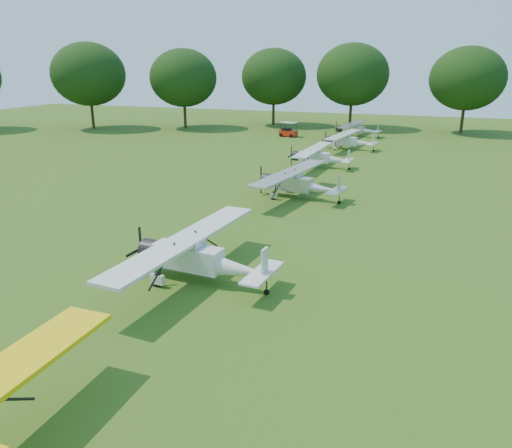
{
  "coord_description": "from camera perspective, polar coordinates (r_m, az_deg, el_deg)",
  "views": [
    {
      "loc": [
        10.37,
        -23.52,
        10.13
      ],
      "look_at": [
        1.52,
        1.65,
        1.4
      ],
      "focal_mm": 35.0,
      "sensor_mm": 36.0,
      "label": 1
    }
  ],
  "objects": [
    {
      "name": "ground",
      "position": [
        27.63,
        -4.11,
        -3.44
      ],
      "size": [
        160.0,
        160.0,
        0.0
      ],
      "primitive_type": "plane",
      "color": "#224B12",
      "rests_on": "ground"
    },
    {
      "name": "tree_belt",
      "position": [
        24.73,
        3.44,
        13.21
      ],
      "size": [
        137.36,
        130.27,
        14.52
      ],
      "color": "black",
      "rests_on": "ground"
    },
    {
      "name": "aircraft_5",
      "position": [
        50.46,
        7.18,
        7.74
      ],
      "size": [
        6.31,
        10.05,
        1.98
      ],
      "rotation": [
        0.0,
        0.0,
        -0.06
      ],
      "color": "silver",
      "rests_on": "ground"
    },
    {
      "name": "aircraft_4",
      "position": [
        38.63,
        4.75,
        4.82
      ],
      "size": [
        7.06,
        11.18,
        2.2
      ],
      "rotation": [
        0.0,
        0.0,
        -0.17
      ],
      "color": "#BABABF",
      "rests_on": "ground"
    },
    {
      "name": "aircraft_3",
      "position": [
        23.95,
        -6.7,
        -3.55
      ],
      "size": [
        7.32,
        11.65,
        2.29
      ],
      "rotation": [
        0.0,
        0.0,
        -0.09
      ],
      "color": "silver",
      "rests_on": "ground"
    },
    {
      "name": "aircraft_7",
      "position": [
        72.38,
        11.4,
        10.66
      ],
      "size": [
        6.34,
        10.08,
        1.98
      ],
      "rotation": [
        0.0,
        0.0,
        -0.1
      ],
      "color": "#BABABF",
      "rests_on": "ground"
    },
    {
      "name": "golf_cart",
      "position": [
        71.33,
        3.68,
        10.47
      ],
      "size": [
        2.59,
        1.9,
        2.0
      ],
      "rotation": [
        0.0,
        0.0,
        -0.21
      ],
      "color": "red",
      "rests_on": "ground"
    },
    {
      "name": "aircraft_6",
      "position": [
        61.56,
        10.48,
        9.45
      ],
      "size": [
        6.39,
        10.14,
        1.99
      ],
      "rotation": [
        0.0,
        0.0,
        -0.14
      ],
      "color": "silver",
      "rests_on": "ground"
    }
  ]
}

